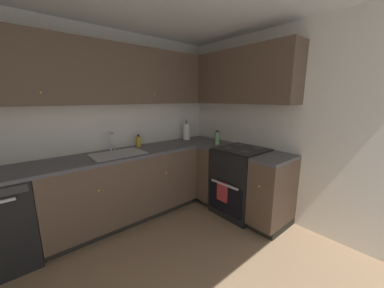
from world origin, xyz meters
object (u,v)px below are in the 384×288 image
(paper_towel_roll, at_px, (186,131))
(oil_bottle, at_px, (217,138))
(soap_bottle, at_px, (139,141))
(oven_range, at_px, (241,181))

(paper_towel_roll, xyz_separation_m, oil_bottle, (0.11, -0.58, -0.04))
(soap_bottle, relative_size, paper_towel_roll, 0.53)
(paper_towel_roll, bearing_deg, soap_bottle, 178.65)
(oven_range, relative_size, oil_bottle, 5.17)
(oven_range, xyz_separation_m, soap_bottle, (-0.98, 1.04, 0.52))
(oven_range, height_order, soap_bottle, soap_bottle)
(oven_range, distance_m, soap_bottle, 1.52)
(oven_range, bearing_deg, paper_towel_roll, 97.24)
(oil_bottle, bearing_deg, oven_range, -87.62)
(oven_range, bearing_deg, soap_bottle, 133.20)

